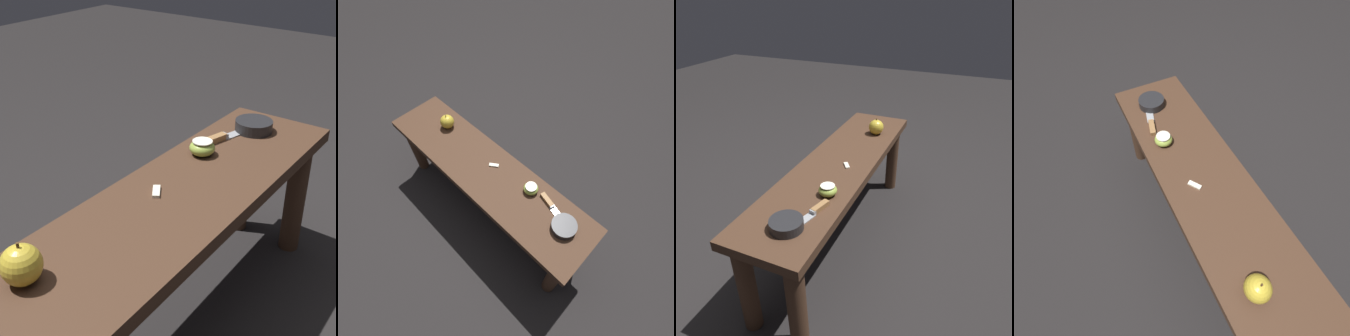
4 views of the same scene
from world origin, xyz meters
The scene contains 7 objects.
ground_plane centered at (0.00, 0.00, 0.00)m, with size 8.00×8.00×0.00m, color black.
wooden_bench centered at (0.00, 0.00, 0.37)m, with size 1.34×0.34×0.47m.
knife centered at (-0.40, -0.08, 0.48)m, with size 0.22×0.08×0.02m.
apple_whole centered at (0.39, -0.06, 0.51)m, with size 0.08×0.08×0.09m.
apple_cut centered at (-0.27, -0.07, 0.49)m, with size 0.08×0.08×0.05m.
apple_slice_near_knife centered at (-0.02, -0.05, 0.47)m, with size 0.05×0.05×0.01m.
bowl centered at (-0.51, -0.03, 0.49)m, with size 0.12×0.12×0.04m.
Camera 4 is at (0.43, -0.32, 1.33)m, focal length 28.00 mm.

